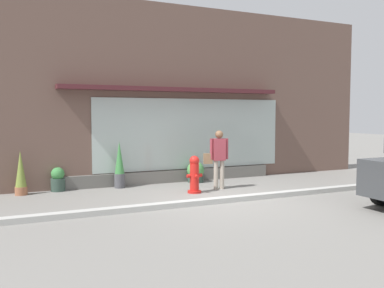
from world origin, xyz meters
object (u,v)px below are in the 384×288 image
(pedestrian_with_handbag, at_px, (218,155))
(potted_plant_low_front, at_px, (196,172))
(potted_plant_window_center, at_px, (21,174))
(potted_plant_near_hydrant, at_px, (119,166))
(potted_plant_window_left, at_px, (58,179))
(fire_hydrant, at_px, (194,174))

(pedestrian_with_handbag, xyz_separation_m, potted_plant_low_front, (-0.06, 1.31, -0.62))
(potted_plant_window_center, bearing_deg, potted_plant_low_front, -0.55)
(potted_plant_near_hydrant, bearing_deg, potted_plant_low_front, -0.44)
(potted_plant_window_left, bearing_deg, pedestrian_with_handbag, -20.88)
(potted_plant_near_hydrant, distance_m, potted_plant_low_front, 2.33)
(fire_hydrant, relative_size, potted_plant_window_center, 0.86)
(pedestrian_with_handbag, relative_size, potted_plant_low_front, 2.55)
(fire_hydrant, distance_m, potted_plant_window_center, 4.38)
(fire_hydrant, distance_m, potted_plant_near_hydrant, 2.20)
(potted_plant_window_left, xyz_separation_m, potted_plant_near_hydrant, (1.61, -0.19, 0.30))
(pedestrian_with_handbag, distance_m, potted_plant_near_hydrant, 2.74)
(potted_plant_window_left, xyz_separation_m, potted_plant_low_front, (3.93, -0.21, -0.00))
(pedestrian_with_handbag, height_order, potted_plant_window_center, pedestrian_with_handbag)
(potted_plant_window_left, height_order, potted_plant_low_front, potted_plant_window_left)
(potted_plant_low_front, bearing_deg, pedestrian_with_handbag, -87.46)
(fire_hydrant, distance_m, potted_plant_low_front, 1.71)
(potted_plant_near_hydrant, relative_size, potted_plant_low_front, 2.06)
(potted_plant_window_center, bearing_deg, potted_plant_window_left, 10.12)
(pedestrian_with_handbag, bearing_deg, potted_plant_window_center, -1.97)
(potted_plant_window_left, xyz_separation_m, potted_plant_window_center, (-0.91, -0.16, 0.23))
(potted_plant_window_left, relative_size, potted_plant_near_hydrant, 0.49)
(fire_hydrant, height_order, potted_plant_window_left, fire_hydrant)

